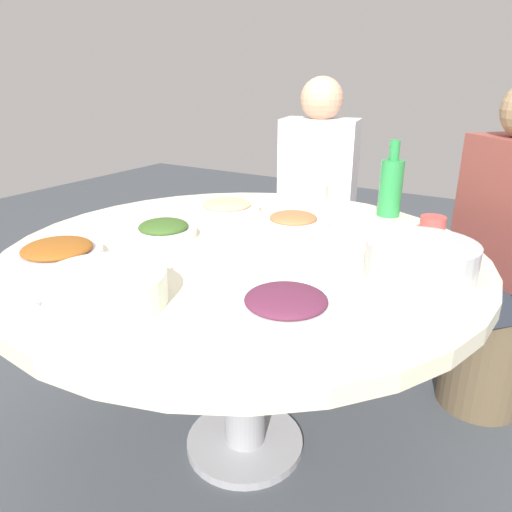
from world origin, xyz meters
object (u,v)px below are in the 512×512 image
stool_for_diner_left (485,354)px  rice_bowl (421,258)px  round_dining_table (243,278)px  tea_cup_far (433,225)px  dish_eggplant (286,304)px  dish_greens (164,230)px  dish_tofu_braise (293,221)px  dish_noodles (227,206)px  diner_right (318,177)px  soup_bowl (103,289)px  dish_stirfry (58,251)px  stool_for_diner_right (313,281)px  diner_left (512,218)px  green_bottle (391,186)px  tea_cup_near (318,193)px

stool_for_diner_left → rice_bowl: bearing=76.0°
round_dining_table → tea_cup_far: bearing=-136.6°
round_dining_table → dish_eggplant: (-0.30, 0.29, 0.12)m
dish_greens → tea_cup_far: size_ratio=2.60×
dish_tofu_braise → dish_greens: (0.29, 0.30, 0.00)m
dish_noodles → diner_right: 0.65m
stool_for_diner_left → soup_bowl: bearing=58.2°
soup_bowl → tea_cup_far: 1.01m
diner_right → stool_for_diner_left: bearing=161.7°
dish_stirfry → stool_for_diner_right: size_ratio=0.56×
dish_eggplant → diner_left: 1.02m
dish_greens → dish_tofu_braise: bearing=-133.9°
dish_noodles → dish_greens: bearing=90.7°
stool_for_diner_right → dish_noodles: bearing=83.8°
green_bottle → stool_for_diner_left: size_ratio=0.62×
round_dining_table → dish_tofu_braise: bearing=-96.3°
dish_eggplant → stool_for_diner_right: bearing=-68.2°
rice_bowl → tea_cup_far: 0.36m
rice_bowl → soup_bowl: bearing=43.6°
round_dining_table → green_bottle: green_bottle is taller
round_dining_table → tea_cup_near: 0.64m
dish_noodles → rice_bowl: bearing=162.4°
soup_bowl → rice_bowl: bearing=-136.4°
green_bottle → stool_for_diner_left: (-0.38, -0.12, -0.62)m
soup_bowl → dish_tofu_braise: 0.73m
round_dining_table → diner_left: 0.94m
green_bottle → stool_for_diner_right: green_bottle is taller
soup_bowl → diner_left: bearing=-121.8°
round_dining_table → tea_cup_far: size_ratio=17.52×
dish_stirfry → stool_for_diner_left: 1.53m
tea_cup_far → round_dining_table: bearing=43.4°
dish_tofu_braise → green_bottle: 0.38m
rice_bowl → dish_stirfry: (0.87, 0.40, -0.03)m
rice_bowl → dish_eggplant: bearing=62.1°
dish_tofu_braise → dish_eggplant: 0.62m
tea_cup_near → stool_for_diner_right: size_ratio=0.18×
green_bottle → tea_cup_far: size_ratio=3.38×
dish_tofu_braise → dish_greens: 0.42m
soup_bowl → dish_tofu_braise: soup_bowl is taller
dish_noodles → green_bottle: bearing=-154.5°
stool_for_diner_left → stool_for_diner_right: (0.84, -0.28, 0.00)m
rice_bowl → stool_for_diner_right: (0.69, -0.89, -0.56)m
dish_noodles → stool_for_diner_left: bearing=-157.9°
soup_bowl → dish_greens: 0.46m
rice_bowl → dish_tofu_braise: 0.50m
dish_tofu_braise → green_bottle: size_ratio=0.91×
dish_tofu_braise → tea_cup_near: bearing=-77.9°
rice_bowl → dish_noodles: rice_bowl is taller
dish_tofu_braise → diner_left: 0.74m
dish_tofu_braise → tea_cup_far: (-0.41, -0.15, 0.01)m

